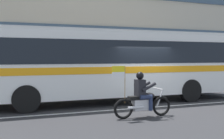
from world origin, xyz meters
TOP-DOWN VIEW (x-y plane):
  - ground_plane at (0.00, 0.00)m, footprint 60.00×60.00m
  - sidewalk_curb at (0.00, 5.10)m, footprint 28.00×3.80m
  - lane_center_stripe at (0.00, -0.60)m, footprint 26.60×0.14m
  - office_building_facade at (0.00, 7.39)m, footprint 28.00×0.89m
  - transit_bus at (-1.00, 1.19)m, footprint 12.37×2.64m
  - motorcycle_with_rider at (-1.13, -2.14)m, footprint 2.20×0.64m
  - fire_hydrant at (-3.78, 3.75)m, footprint 0.22×0.30m

SIDE VIEW (x-z plane):
  - ground_plane at x=0.00m, z-range 0.00..0.00m
  - lane_center_stripe at x=0.00m, z-range 0.00..0.01m
  - sidewalk_curb at x=0.00m, z-range 0.00..0.15m
  - fire_hydrant at x=-3.78m, z-range 0.14..0.89m
  - motorcycle_with_rider at x=-1.13m, z-range -0.22..1.55m
  - transit_bus at x=-1.00m, z-range 0.27..3.49m
  - office_building_facade at x=0.00m, z-range 0.01..9.88m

